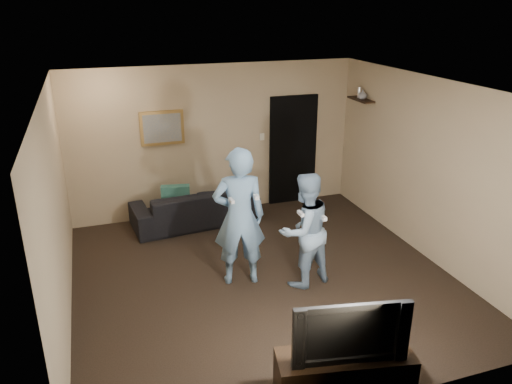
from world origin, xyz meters
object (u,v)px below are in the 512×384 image
object	(u,v)px
wii_player_left	(239,217)
wii_player_right	(304,230)
sofa	(195,206)
tv_console	(344,375)
television	(348,327)

from	to	relation	value
wii_player_left	wii_player_right	distance (m)	0.86
sofa	wii_player_right	xyz separation A→B (m)	(0.96, -2.36, 0.47)
wii_player_right	sofa	bearing A→B (deg)	112.14
sofa	tv_console	xyz separation A→B (m)	(0.49, -4.39, -0.06)
sofa	tv_console	size ratio (longest dim) A/B	1.61
television	wii_player_left	xyz separation A→B (m)	(-0.32, 2.35, 0.15)
television	wii_player_left	world-z (taller)	wii_player_left
television	wii_player_right	distance (m)	2.08
wii_player_left	wii_player_right	size ratio (longest dim) A/B	1.21
television	wii_player_right	size ratio (longest dim) A/B	0.69
sofa	television	xyz separation A→B (m)	(0.49, -4.39, 0.49)
sofa	wii_player_right	world-z (taller)	wii_player_right
tv_console	wii_player_right	world-z (taller)	wii_player_right
sofa	wii_player_left	bearing A→B (deg)	89.33
television	sofa	bearing A→B (deg)	107.48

